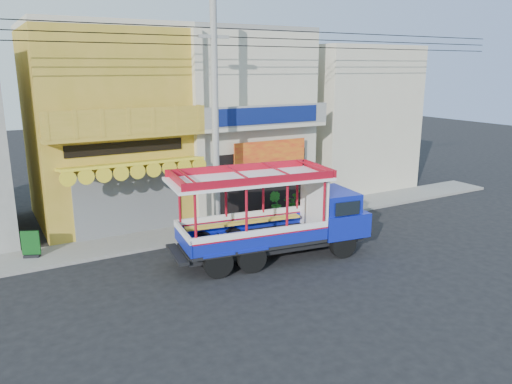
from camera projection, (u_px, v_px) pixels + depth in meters
ground at (284, 258)px, 17.59m from camera, size 90.00×90.00×0.00m
sidewalk at (232, 226)px, 20.94m from camera, size 30.00×2.00×0.12m
shophouse_left at (106, 125)px, 21.36m from camera, size 6.00×7.50×8.24m
shophouse_right at (230, 118)px, 24.25m from camera, size 6.00×6.75×8.24m
party_pilaster at (199, 131)px, 20.21m from camera, size 0.35×0.30×8.00m
filler_building_right at (342, 117)px, 27.73m from camera, size 6.00×6.00×7.60m
utility_pole at (219, 108)px, 18.73m from camera, size 28.00×0.26×9.00m
songthaew_truck at (285, 214)px, 17.38m from camera, size 7.13×3.11×3.22m
green_sign at (31, 246)px, 17.23m from camera, size 0.59×0.46×0.94m
potted_plant_a at (292, 202)px, 22.35m from camera, size 1.16×1.20×1.02m
potted_plant_b at (275, 204)px, 22.12m from camera, size 0.62×0.69×1.04m
potted_plant_c at (329, 194)px, 23.62m from camera, size 0.67×0.67×1.08m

